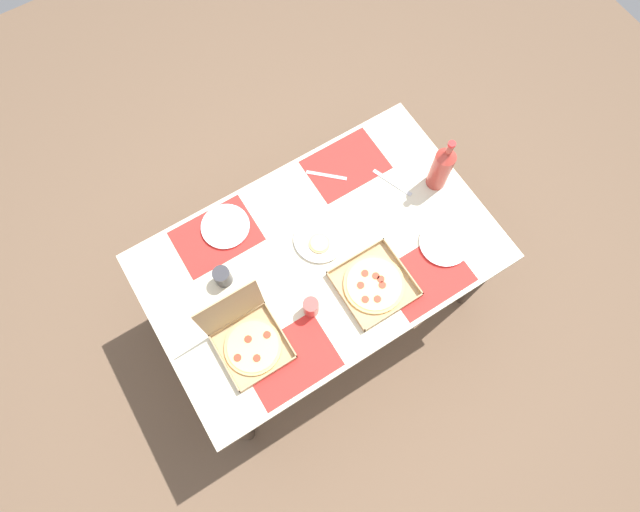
% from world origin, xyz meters
% --- Properties ---
extents(ground_plane, '(6.00, 6.00, 0.00)m').
position_xyz_m(ground_plane, '(0.00, 0.00, 0.00)').
color(ground_plane, brown).
extents(dining_table, '(1.52, 0.94, 0.74)m').
position_xyz_m(dining_table, '(0.00, 0.00, 0.64)').
color(dining_table, '#3F3328').
rests_on(dining_table, ground_plane).
extents(placemat_near_left, '(0.36, 0.26, 0.00)m').
position_xyz_m(placemat_near_left, '(-0.34, -0.32, 0.74)').
color(placemat_near_left, red).
rests_on(placemat_near_left, dining_table).
extents(placemat_near_right, '(0.36, 0.26, 0.00)m').
position_xyz_m(placemat_near_right, '(0.34, -0.32, 0.74)').
color(placemat_near_right, red).
rests_on(placemat_near_right, dining_table).
extents(placemat_far_left, '(0.36, 0.26, 0.00)m').
position_xyz_m(placemat_far_left, '(-0.34, 0.32, 0.74)').
color(placemat_far_left, red).
rests_on(placemat_far_left, dining_table).
extents(placemat_far_right, '(0.36, 0.26, 0.00)m').
position_xyz_m(placemat_far_right, '(0.34, 0.32, 0.74)').
color(placemat_far_right, red).
rests_on(placemat_far_right, dining_table).
extents(pizza_box_corner_right, '(0.27, 0.28, 0.30)m').
position_xyz_m(pizza_box_corner_right, '(-0.44, -0.16, 0.79)').
color(pizza_box_corner_right, tan).
rests_on(pizza_box_corner_right, dining_table).
extents(pizza_box_corner_left, '(0.30, 0.30, 0.04)m').
position_xyz_m(pizza_box_corner_left, '(0.13, -0.23, 0.76)').
color(pizza_box_corner_left, tan).
rests_on(pizza_box_corner_left, dining_table).
extents(plate_near_right, '(0.22, 0.22, 0.02)m').
position_xyz_m(plate_near_right, '(-0.28, 0.34, 0.75)').
color(plate_near_right, white).
rests_on(plate_near_right, dining_table).
extents(plate_near_left, '(0.22, 0.22, 0.02)m').
position_xyz_m(plate_near_left, '(0.49, -0.24, 0.75)').
color(plate_near_left, white).
rests_on(plate_near_left, dining_table).
extents(plate_far_left, '(0.23, 0.23, 0.03)m').
position_xyz_m(plate_far_left, '(0.04, 0.06, 0.75)').
color(plate_far_left, white).
rests_on(plate_far_left, dining_table).
extents(soda_bottle, '(0.09, 0.09, 0.32)m').
position_xyz_m(soda_bottle, '(0.64, 0.03, 0.88)').
color(soda_bottle, '#B2382D').
rests_on(soda_bottle, dining_table).
extents(cup_clear_left, '(0.07, 0.07, 0.10)m').
position_xyz_m(cup_clear_left, '(-0.16, -0.19, 0.80)').
color(cup_clear_left, '#BF4742').
rests_on(cup_clear_left, dining_table).
extents(cup_dark, '(0.07, 0.07, 0.09)m').
position_xyz_m(cup_dark, '(-0.41, 0.12, 0.79)').
color(cup_dark, '#333338').
rests_on(cup_dark, dining_table).
extents(knife_by_near_left, '(0.09, 0.20, 0.00)m').
position_xyz_m(knife_by_near_left, '(0.47, 0.13, 0.75)').
color(knife_by_near_left, '#B7B7BC').
rests_on(knife_by_near_left, dining_table).
extents(fork_by_far_right, '(0.15, 0.14, 0.00)m').
position_xyz_m(fork_by_far_right, '(0.23, 0.32, 0.75)').
color(fork_by_far_right, '#B7B7BC').
rests_on(fork_by_far_right, dining_table).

